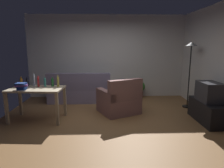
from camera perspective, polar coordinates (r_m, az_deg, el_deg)
The scene contains 18 objects.
ground_plane at distance 4.82m, azimuth -0.98°, elevation -10.06°, with size 5.20×4.40×0.02m, color olive.
wall_rear at distance 6.71m, azimuth -1.42°, elevation 7.81°, with size 5.20×0.10×2.70m, color silver.
wall_right at distance 5.25m, azimuth 28.78°, elevation 5.59°, with size 0.10×4.40×2.70m, color silver.
couch at distance 6.29m, azimuth -9.15°, elevation -2.14°, with size 1.87×0.84×0.92m.
tv_stand at distance 5.07m, azimuth 25.64°, elevation -7.11°, with size 0.44×1.10×0.48m.
tv at distance 4.96m, azimuth 26.12°, elevation -2.04°, with size 0.41×0.60×0.44m.
torchiere_lamp at distance 5.85m, azimuth 21.59°, elevation 7.21°, with size 0.32×0.32×1.81m.
desk at distance 4.90m, azimuth -20.78°, elevation -2.35°, with size 1.25×0.79×0.76m.
potted_plant at distance 6.65m, azimuth 7.88°, elevation -1.20°, with size 0.36×0.36×0.57m.
armchair at distance 5.14m, azimuth 2.20°, elevation -4.84°, with size 1.17×1.15×0.92m.
bottle_amber at distance 5.24m, azimuth -24.53°, elevation 0.48°, with size 0.07×0.07×0.22m.
bottle_dark at distance 5.20m, azimuth -23.10°, elevation 0.55°, with size 0.06×0.06×0.22m.
bottle_clear at distance 5.12m, azimuth -21.37°, elevation 0.94°, with size 0.05×0.05×0.30m.
bottle_red at distance 5.00m, azimuth -20.34°, elevation 0.54°, with size 0.05×0.05×0.26m.
bottle_tall at distance 4.96m, azimuth -18.63°, elevation 0.45°, with size 0.05×0.05×0.24m.
bottle_green at distance 4.96m, azimuth -16.67°, elevation 0.45°, with size 0.06×0.06×0.22m.
bottle_squat at distance 4.87m, azimuth -15.18°, elevation 0.67°, with size 0.06×0.06×0.27m.
book_stack at distance 4.80m, azimuth -24.50°, elevation -0.55°, with size 0.27×0.19×0.15m.
Camera 1 is at (-0.09, -4.50, 1.72)m, focal length 31.95 mm.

